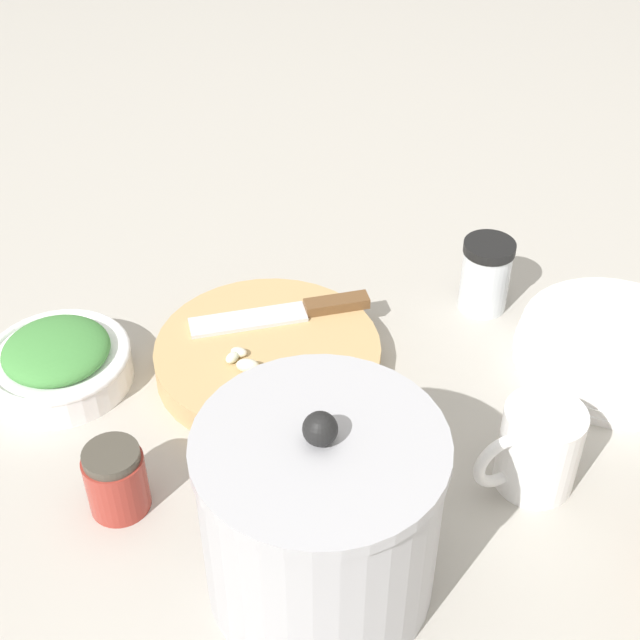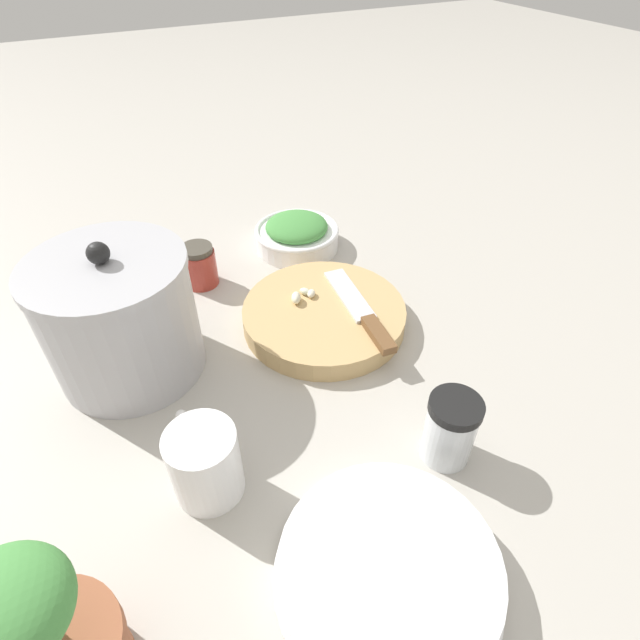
% 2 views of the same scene
% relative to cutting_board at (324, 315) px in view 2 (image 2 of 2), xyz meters
% --- Properties ---
extents(ground_plane, '(5.00, 5.00, 0.00)m').
position_rel_cutting_board_xyz_m(ground_plane, '(-0.06, 0.08, -0.02)').
color(ground_plane, '#B2ADA3').
extents(cutting_board, '(0.26, 0.26, 0.03)m').
position_rel_cutting_board_xyz_m(cutting_board, '(0.00, 0.00, 0.00)').
color(cutting_board, tan).
rests_on(cutting_board, ground_plane).
extents(chef_knife, '(0.22, 0.05, 0.01)m').
position_rel_cutting_board_xyz_m(chef_knife, '(-0.04, -0.04, 0.02)').
color(chef_knife, brown).
rests_on(chef_knife, cutting_board).
extents(garlic_cloves, '(0.04, 0.05, 0.02)m').
position_rel_cutting_board_xyz_m(garlic_cloves, '(0.04, 0.02, 0.02)').
color(garlic_cloves, silver).
rests_on(garlic_cloves, cutting_board).
extents(herb_bowl, '(0.16, 0.16, 0.06)m').
position_rel_cutting_board_xyz_m(herb_bowl, '(0.23, -0.06, 0.01)').
color(herb_bowl, white).
rests_on(herb_bowl, ground_plane).
extents(spice_jar, '(0.06, 0.06, 0.09)m').
position_rel_cutting_board_xyz_m(spice_jar, '(-0.28, -0.02, 0.03)').
color(spice_jar, silver).
rests_on(spice_jar, ground_plane).
extents(coffee_mug, '(0.12, 0.08, 0.09)m').
position_rel_cutting_board_xyz_m(coffee_mug, '(-0.20, 0.25, 0.03)').
color(coffee_mug, white).
rests_on(coffee_mug, ground_plane).
extents(plate_stack, '(0.23, 0.23, 0.04)m').
position_rel_cutting_board_xyz_m(plate_stack, '(-0.38, 0.12, 0.00)').
color(plate_stack, white).
rests_on(plate_stack, ground_plane).
extents(honey_jar, '(0.06, 0.06, 0.07)m').
position_rel_cutting_board_xyz_m(honey_jar, '(0.19, 0.14, 0.02)').
color(honey_jar, '#9E3328').
rests_on(honey_jar, ground_plane).
extents(stock_pot, '(0.21, 0.21, 0.21)m').
position_rel_cutting_board_xyz_m(stock_pot, '(0.04, 0.29, 0.07)').
color(stock_pot, '#B2B2B7').
rests_on(stock_pot, ground_plane).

